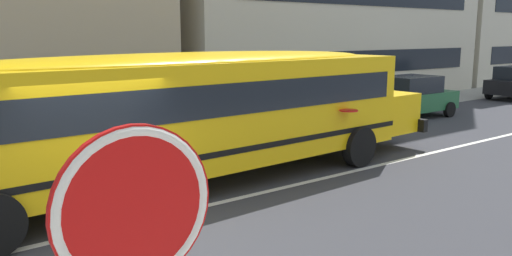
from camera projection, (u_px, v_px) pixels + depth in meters
ground_plane at (103, 230)px, 8.56m from camera, size 400.00×400.00×0.00m
sidewalk_far at (10, 153)px, 14.07m from camera, size 120.00×3.00×0.01m
lane_centreline at (103, 230)px, 8.56m from camera, size 110.00×0.16×0.01m
school_bus at (197, 107)px, 10.91m from camera, size 12.96×3.15×2.88m
parked_car_green_near_corner at (411, 96)px, 19.95m from camera, size 3.91×1.89×1.64m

